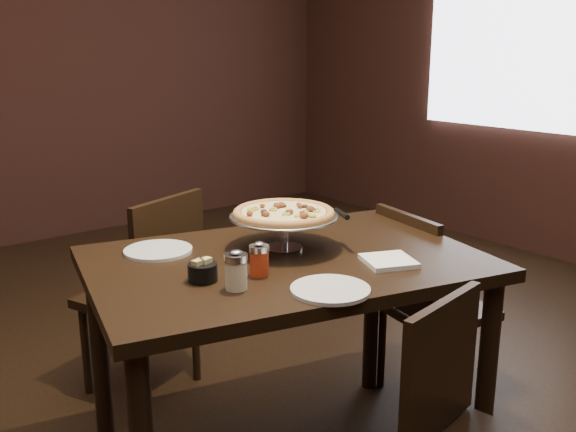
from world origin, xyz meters
TOP-DOWN VIEW (x-y plane):
  - room at (0.06, 0.03)m, footprint 6.04×7.04m
  - dining_table at (0.00, 0.07)m, footprint 1.45×1.14m
  - pizza_stand at (0.05, 0.15)m, footprint 0.38×0.38m
  - parmesan_shaker at (-0.29, -0.07)m, footprint 0.07×0.07m
  - pepper_flake_shaker at (-0.17, -0.02)m, footprint 0.06×0.06m
  - packet_caddy at (-0.33, 0.05)m, footprint 0.09×0.09m
  - napkin_stack at (0.22, -0.19)m, footprint 0.20×0.20m
  - plate_left at (-0.30, 0.39)m, footprint 0.23×0.23m
  - plate_near at (-0.09, -0.25)m, footprint 0.23×0.23m
  - serving_spatula at (0.21, 0.02)m, footprint 0.15×0.15m
  - chair_far at (-0.12, 0.85)m, footprint 0.54×0.54m
  - chair_side at (0.75, 0.08)m, footprint 0.46×0.46m

SIDE VIEW (x-z plane):
  - chair_side at x=0.75m, z-range 0.04..0.88m
  - chair_far at x=-0.12m, z-range 0.04..0.93m
  - dining_table at x=0.00m, z-range 0.29..1.09m
  - plate_near at x=-0.09m, z-range 0.80..0.81m
  - plate_left at x=-0.30m, z-range 0.80..0.81m
  - napkin_stack at x=0.22m, z-range 0.80..0.82m
  - packet_caddy at x=-0.33m, z-range 0.79..0.86m
  - pepper_flake_shaker at x=-0.17m, z-range 0.80..0.91m
  - parmesan_shaker at x=-0.29m, z-range 0.80..0.92m
  - serving_spatula at x=0.21m, z-range 0.91..0.93m
  - pizza_stand at x=0.05m, z-range 0.85..1.00m
  - room at x=0.06m, z-range -0.02..2.82m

